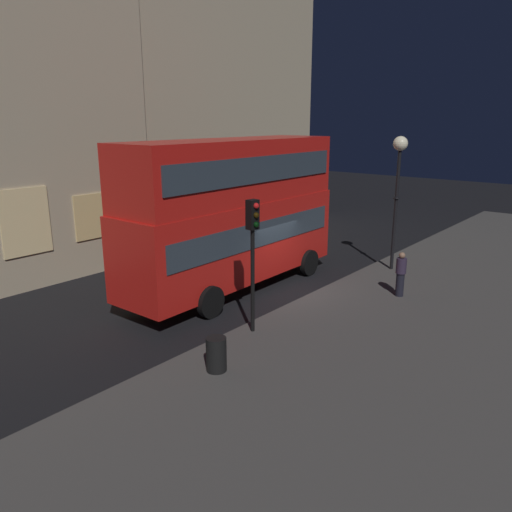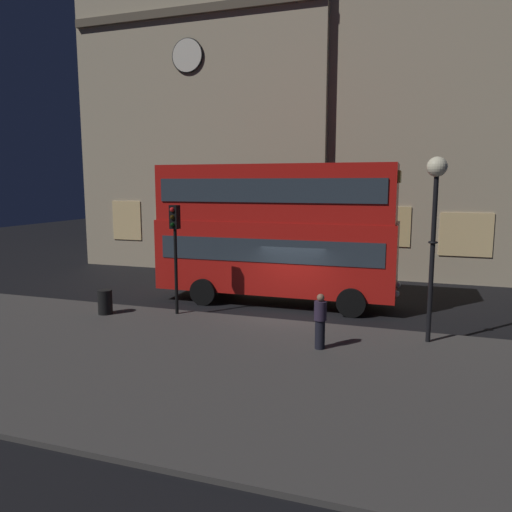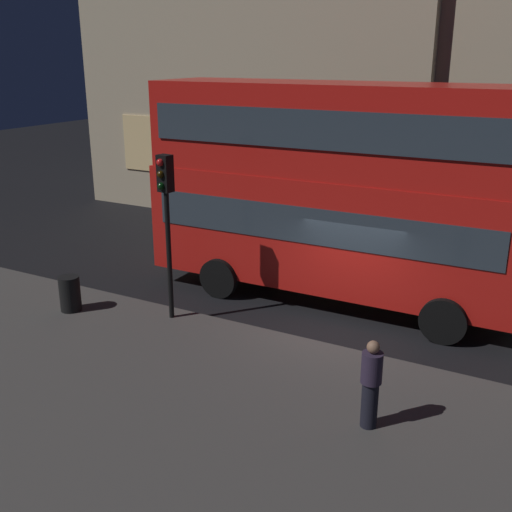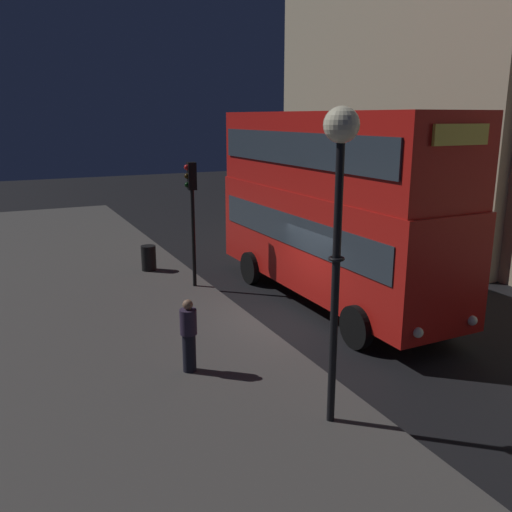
% 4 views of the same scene
% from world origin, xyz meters
% --- Properties ---
extents(ground_plane, '(80.00, 80.00, 0.00)m').
position_xyz_m(ground_plane, '(0.00, 0.00, 0.00)').
color(ground_plane, black).
extents(sidewalk_slab, '(44.00, 9.44, 0.12)m').
position_xyz_m(sidewalk_slab, '(0.00, -5.70, 0.06)').
color(sidewalk_slab, '#423F3D').
rests_on(sidewalk_slab, ground).
extents(building_with_clock, '(14.54, 10.13, 16.34)m').
position_xyz_m(building_with_clock, '(-7.46, 12.52, 8.17)').
color(building_with_clock, tan).
rests_on(building_with_clock, ground).
extents(double_decker_bus, '(9.79, 2.95, 5.61)m').
position_xyz_m(double_decker_bus, '(-1.05, 1.76, 3.14)').
color(double_decker_bus, red).
rests_on(double_decker_bus, ground).
extents(traffic_light_near_kerb, '(0.35, 0.38, 3.99)m').
position_xyz_m(traffic_light_near_kerb, '(-3.86, -1.51, 2.99)').
color(traffic_light_near_kerb, black).
rests_on(traffic_light_near_kerb, sidewalk_slab).
extents(street_lamp, '(0.59, 0.59, 5.53)m').
position_xyz_m(street_lamp, '(4.88, -1.95, 4.44)').
color(street_lamp, black).
rests_on(street_lamp, sidewalk_slab).
extents(pedestrian, '(0.36, 0.36, 1.63)m').
position_xyz_m(pedestrian, '(1.89, -3.62, 0.95)').
color(pedestrian, black).
rests_on(pedestrian, sidewalk_slab).
extents(litter_bin, '(0.52, 0.52, 0.90)m').
position_xyz_m(litter_bin, '(-6.35, -2.35, 0.57)').
color(litter_bin, black).
rests_on(litter_bin, sidewalk_slab).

